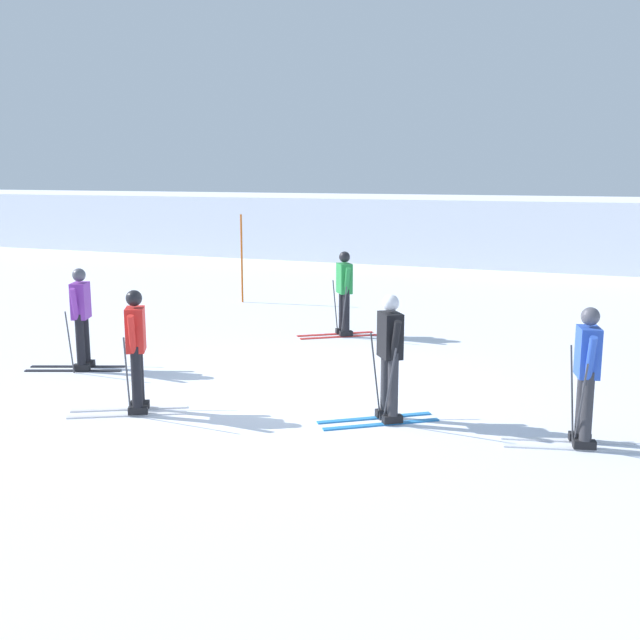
{
  "coord_description": "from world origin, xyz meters",
  "views": [
    {
      "loc": [
        4.49,
        -10.06,
        3.27
      ],
      "look_at": [
        -0.14,
        1.31,
        0.9
      ],
      "focal_mm": 43.21,
      "sensor_mm": 36.0,
      "label": 1
    }
  ],
  "objects_px": {
    "skier_green": "(344,291)",
    "skier_blue": "(586,373)",
    "skier_purple": "(81,316)",
    "trail_marker_pole": "(242,259)",
    "skier_black": "(389,354)",
    "skier_red": "(136,348)"
  },
  "relations": [
    {
      "from": "skier_purple",
      "to": "trail_marker_pole",
      "type": "xyz_separation_m",
      "value": [
        -0.7,
        7.04,
        0.2
      ]
    },
    {
      "from": "skier_green",
      "to": "skier_blue",
      "type": "distance_m",
      "value": 6.94
    },
    {
      "from": "skier_red",
      "to": "trail_marker_pole",
      "type": "bearing_deg",
      "value": 108.83
    },
    {
      "from": "skier_black",
      "to": "skier_purple",
      "type": "relative_size",
      "value": 1.0
    },
    {
      "from": "skier_green",
      "to": "trail_marker_pole",
      "type": "relative_size",
      "value": 0.77
    },
    {
      "from": "skier_purple",
      "to": "trail_marker_pole",
      "type": "relative_size",
      "value": 0.77
    },
    {
      "from": "skier_green",
      "to": "skier_purple",
      "type": "height_order",
      "value": "same"
    },
    {
      "from": "skier_green",
      "to": "skier_blue",
      "type": "height_order",
      "value": "same"
    },
    {
      "from": "skier_blue",
      "to": "skier_black",
      "type": "bearing_deg",
      "value": 179.45
    },
    {
      "from": "skier_blue",
      "to": "skier_red",
      "type": "xyz_separation_m",
      "value": [
        -5.76,
        -0.92,
        0.0
      ]
    },
    {
      "from": "skier_purple",
      "to": "skier_green",
      "type": "bearing_deg",
      "value": 53.48
    },
    {
      "from": "skier_blue",
      "to": "skier_purple",
      "type": "xyz_separation_m",
      "value": [
        -8.01,
        0.71,
        0.0
      ]
    },
    {
      "from": "skier_red",
      "to": "trail_marker_pole",
      "type": "distance_m",
      "value": 9.16
    },
    {
      "from": "skier_purple",
      "to": "trail_marker_pole",
      "type": "bearing_deg",
      "value": 95.71
    },
    {
      "from": "skier_green",
      "to": "skier_black",
      "type": "height_order",
      "value": "same"
    },
    {
      "from": "skier_black",
      "to": "skier_purple",
      "type": "height_order",
      "value": "same"
    },
    {
      "from": "skier_blue",
      "to": "skier_red",
      "type": "bearing_deg",
      "value": -170.92
    },
    {
      "from": "skier_blue",
      "to": "skier_purple",
      "type": "height_order",
      "value": "same"
    },
    {
      "from": "skier_black",
      "to": "skier_red",
      "type": "bearing_deg",
      "value": -164.08
    },
    {
      "from": "skier_green",
      "to": "trail_marker_pole",
      "type": "bearing_deg",
      "value": 143.31
    },
    {
      "from": "skier_blue",
      "to": "skier_red",
      "type": "distance_m",
      "value": 5.84
    },
    {
      "from": "skier_green",
      "to": "skier_purple",
      "type": "bearing_deg",
      "value": -126.52
    }
  ]
}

